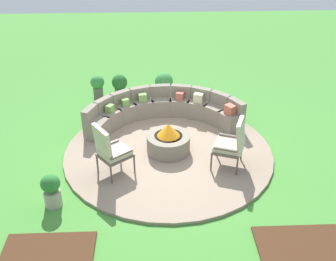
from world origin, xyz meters
TOP-DOWN VIEW (x-y plane):
  - ground_plane at (0.00, 0.00)m, footprint 24.00×24.00m
  - patio_circle at (0.00, 0.00)m, footprint 4.49×4.49m
  - mulch_bed_left at (-2.02, -2.91)m, footprint 1.45×1.11m
  - mulch_bed_right at (2.02, -2.91)m, footprint 1.45×1.11m
  - fire_pit at (0.00, 0.00)m, footprint 0.93×0.93m
  - curved_stone_bench at (-0.08, 1.32)m, footprint 3.70×1.62m
  - lounge_chair_front_left at (-1.15, -0.79)m, footprint 0.79×0.81m
  - lounge_chair_front_right at (1.25, -0.61)m, footprint 0.75×0.75m
  - potted_plant_0 at (-1.20, 2.74)m, footprint 0.42×0.42m
  - potted_plant_1 at (-0.01, 2.61)m, footprint 0.48×0.48m
  - potted_plant_2 at (-2.15, -1.60)m, footprint 0.35×0.35m
  - potted_plant_3 at (-1.80, 2.84)m, footprint 0.38×0.38m

SIDE VIEW (x-z plane):
  - ground_plane at x=0.00m, z-range 0.00..0.00m
  - mulch_bed_left at x=-2.02m, z-range 0.00..0.04m
  - mulch_bed_right at x=2.02m, z-range 0.00..0.04m
  - patio_circle at x=0.00m, z-range 0.00..0.06m
  - fire_pit at x=0.00m, z-range -0.02..0.65m
  - potted_plant_2 at x=-2.15m, z-range 0.02..0.68m
  - curved_stone_bench at x=-0.08m, z-range -0.01..0.72m
  - potted_plant_3 at x=-1.80m, z-range 0.05..0.70m
  - potted_plant_0 at x=-1.20m, z-range 0.05..0.75m
  - potted_plant_1 at x=-0.01m, z-range 0.03..0.83m
  - lounge_chair_front_right at x=1.25m, z-range 0.08..1.16m
  - lounge_chair_front_left at x=-1.15m, z-range 0.05..1.21m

